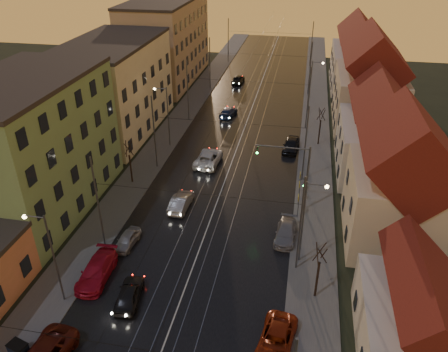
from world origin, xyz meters
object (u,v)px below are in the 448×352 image
Objects in this scene: parked_right_1 at (286,233)px; dumpster at (19,351)px; driving_car_3 at (228,112)px; driving_car_1 at (181,202)px; street_lamp_3 at (313,81)px; street_lamp_1 at (307,215)px; parked_right_0 at (276,340)px; parked_left_2 at (97,271)px; parked_left_3 at (127,240)px; traffic_light_mast at (297,170)px; driving_car_2 at (209,158)px; driving_car_0 at (129,294)px; street_lamp_2 at (166,111)px; street_lamp_0 at (49,251)px; parked_right_2 at (291,145)px; driving_car_4 at (238,79)px.

parked_right_1 reaches higher than dumpster.
driving_car_3 is 45.35m from dumpster.
street_lamp_3 is at bearing -110.77° from driving_car_1.
street_lamp_1 is 5.46m from parked_right_1.
driving_car_3 reaches higher than parked_right_1.
street_lamp_1 is at bearing 52.32° from dumpster.
street_lamp_3 reaches higher than parked_right_0.
street_lamp_1 is 1.00× the size of street_lamp_3.
parked_left_2 is 4.61m from parked_left_3.
traffic_light_mast reaches higher than driving_car_2.
driving_car_0 is at bearing -128.14° from traffic_light_mast.
parked_left_3 is 12.93m from dumpster.
parked_left_3 is (-3.83, -16.72, -0.18)m from driving_car_2.
driving_car_3 is at bearing 115.15° from traffic_light_mast.
street_lamp_2 reaches higher than dumpster.
street_lamp_0 is 1.74× the size of driving_car_3.
driving_car_2 is (6.37, 24.09, -4.09)m from street_lamp_0.
parked_right_2 is at bearing 94.51° from traffic_light_mast.
street_lamp_3 reaches higher than driving_car_1.
street_lamp_3 is 45.17m from driving_car_0.
street_lamp_0 reaches higher than driving_car_2.
traffic_light_mast is at bearing 38.25° from parked_left_2.
street_lamp_2 is 33.57m from dumpster.
parked_left_2 is 1.18× the size of parked_right_1.
parked_right_1 is (11.30, 10.10, -0.06)m from driving_car_0.
street_lamp_0 reaches higher than parked_right_1.
driving_car_4 is 1.02× the size of parked_right_1.
driving_car_0 is 0.91× the size of driving_car_3.
driving_car_3 is 1.03× the size of parked_right_1.
driving_car_3 is at bearing -88.72° from driving_car_1.
parked_right_2 is at bearing -117.77° from driving_car_0.
driving_car_4 is (4.88, 28.08, -4.11)m from street_lamp_2.
traffic_light_mast reaches higher than parked_left_2.
parked_right_0 is at bearing -4.42° from street_lamp_0.
parked_right_0 is (16.70, -29.29, -4.19)m from street_lamp_2.
street_lamp_1 is 6.67× the size of dumpster.
driving_car_2 is (-10.72, 8.09, -3.81)m from traffic_light_mast.
parked_right_2 reaches higher than dumpster.
parked_right_0 is 4.16× the size of dumpster.
driving_car_0 is 55.16m from driving_car_4.
street_lamp_0 is at bearing 2.77° from driving_car_0.
street_lamp_1 is 34.18m from driving_car_3.
street_lamp_0 is 1.40× the size of driving_car_2.
parked_right_1 is at bearing 33.66° from street_lamp_0.
driving_car_1 is 1.02× the size of parked_right_1.
dumpster is at bearing -90.06° from street_lamp_0.
parked_right_2 reaches higher than parked_right_0.
driving_car_0 reaches higher than dumpster.
parked_left_2 is (-3.15, -53.25, -0.01)m from driving_car_4.
parked_right_2 is at bearing 59.61° from parked_left_2.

